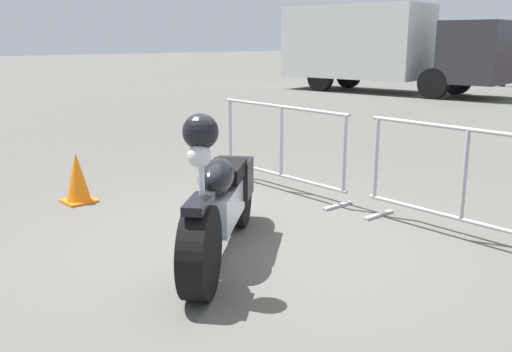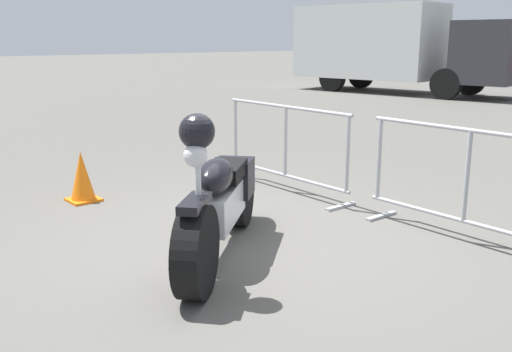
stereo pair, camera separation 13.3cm
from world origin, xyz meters
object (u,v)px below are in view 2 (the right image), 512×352
(parked_car_maroon, at_px, (511,63))
(parked_car_white, at_px, (453,62))
(crowd_barrier_far, at_px, (466,184))
(traffic_cone, at_px, (82,177))
(box_truck, at_px, (391,45))
(motorcycle, at_px, (221,199))
(crowd_barrier_near, at_px, (285,147))

(parked_car_maroon, bearing_deg, parked_car_white, 80.22)
(crowd_barrier_far, relative_size, traffic_cone, 3.60)
(parked_car_maroon, bearing_deg, crowd_barrier_far, -160.98)
(parked_car_white, bearing_deg, box_truck, -166.19)
(motorcycle, xyz_separation_m, parked_car_maroon, (-8.94, 23.93, 0.22))
(parked_car_maroon, relative_size, traffic_cone, 7.50)
(motorcycle, distance_m, parked_car_white, 27.00)
(box_truck, bearing_deg, crowd_barrier_near, -66.31)
(crowd_barrier_far, relative_size, parked_car_white, 0.52)
(crowd_barrier_near, bearing_deg, motorcycle, -57.90)
(crowd_barrier_far, height_order, parked_car_white, parked_car_white)
(crowd_barrier_far, distance_m, traffic_cone, 4.19)
(crowd_barrier_far, distance_m, parked_car_white, 25.90)
(crowd_barrier_near, relative_size, box_truck, 0.27)
(crowd_barrier_far, distance_m, parked_car_maroon, 24.24)
(parked_car_maroon, distance_m, traffic_cone, 24.98)
(parked_car_maroon, height_order, traffic_cone, parked_car_maroon)
(box_truck, xyz_separation_m, traffic_cone, (6.01, -14.05, -1.35))
(parked_car_maroon, bearing_deg, traffic_cone, -170.57)
(box_truck, distance_m, parked_car_maroon, 10.11)
(traffic_cone, bearing_deg, parked_car_white, 111.65)
(crowd_barrier_near, relative_size, traffic_cone, 3.60)
(traffic_cone, bearing_deg, box_truck, 113.17)
(motorcycle, distance_m, crowd_barrier_near, 2.26)
(parked_car_maroon, bearing_deg, crowd_barrier_near, -166.35)
(crowd_barrier_near, xyz_separation_m, parked_car_white, (-10.87, 22.24, 0.13))
(parked_car_white, relative_size, traffic_cone, 6.99)
(motorcycle, height_order, parked_car_white, parked_car_white)
(crowd_barrier_far, relative_size, parked_car_maroon, 0.48)
(box_truck, bearing_deg, traffic_cone, -74.31)
(crowd_barrier_near, bearing_deg, box_truck, 121.16)
(crowd_barrier_far, bearing_deg, motorcycle, -122.11)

